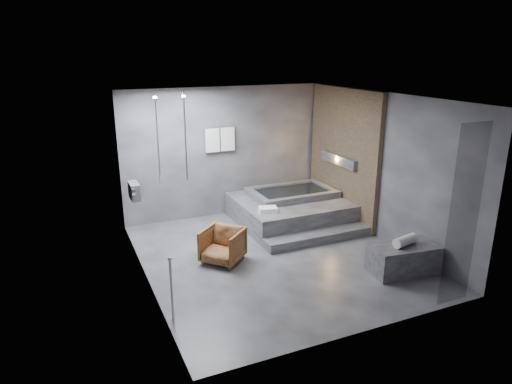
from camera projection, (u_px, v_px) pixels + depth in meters
name	position (u px, v px, depth m)	size (l,w,h in m)	color
room	(291.00, 157.00, 7.98)	(5.00, 5.04, 2.82)	#2F2F32
tub_deck	(290.00, 210.00, 9.73)	(2.20, 2.00, 0.50)	#343437
tub_step	(318.00, 237.00, 8.75)	(2.20, 0.36, 0.18)	#343437
concrete_bench	(403.00, 259.00, 7.51)	(1.08, 0.59, 0.48)	#2E2E30
driftwood_chair	(223.00, 245.00, 7.87)	(0.64, 0.66, 0.60)	#452611
rolled_towel	(405.00, 241.00, 7.40)	(0.16, 0.16, 0.45)	silver
deck_towel	(268.00, 209.00, 8.91)	(0.34, 0.25, 0.09)	white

